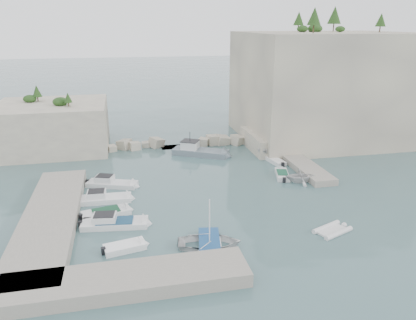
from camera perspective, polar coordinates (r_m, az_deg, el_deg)
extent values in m
plane|color=#456567|center=(43.59, 1.66, -6.23)|extent=(400.00, 400.00, 0.00)
cube|color=beige|center=(70.13, 15.91, 9.94)|extent=(26.00, 22.00, 17.00)
cube|color=beige|center=(63.06, 9.32, 2.72)|extent=(8.00, 10.00, 2.50)
cube|color=beige|center=(65.93, -20.98, 4.44)|extent=(16.00, 14.00, 7.00)
cube|color=#9E9689|center=(42.08, -21.32, -7.74)|extent=(5.00, 24.00, 1.10)
cube|color=#9E9689|center=(31.43, -11.30, -16.28)|extent=(18.00, 4.00, 1.10)
cube|color=#9E9689|center=(56.49, 12.64, -0.30)|extent=(3.00, 16.00, 0.80)
cube|color=beige|center=(63.47, -3.91, 2.52)|extent=(28.00, 3.00, 1.40)
imported|color=silver|center=(35.86, 0.21, -12.12)|extent=(6.07, 4.79, 1.13)
imported|color=silver|center=(50.65, 12.79, -3.04)|extent=(3.99, 3.57, 1.90)
imported|color=silver|center=(59.41, 8.98, 0.47)|extent=(5.39, 3.25, 1.96)
cylinder|color=white|center=(34.57, 0.22, -8.33)|extent=(0.10, 0.10, 4.20)
cone|color=#1E4219|center=(62.71, 14.74, 18.98)|extent=(1.96, 1.96, 2.45)
cone|color=#1E4219|center=(74.38, 17.39, 18.88)|extent=(2.24, 2.24, 2.80)
cone|color=#1E4219|center=(70.46, 23.16, 17.68)|extent=(1.57, 1.57, 1.96)
cone|color=#1E4219|center=(74.85, 12.65, 18.85)|extent=(1.79, 1.79, 2.24)
cone|color=#1E4219|center=(67.26, -22.95, 8.94)|extent=(1.40, 1.40, 1.75)
cone|color=#1E4219|center=(61.66, -19.11, 8.31)|extent=(1.12, 1.12, 1.40)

